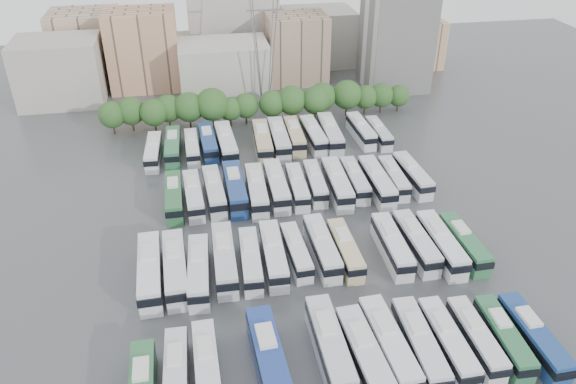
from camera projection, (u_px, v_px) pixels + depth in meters
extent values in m
plane|color=#424447|center=(302.00, 239.00, 81.80)|extent=(220.00, 220.00, 0.00)
cylinder|color=black|center=(114.00, 129.00, 112.04)|extent=(0.36, 0.36, 2.21)
sphere|color=#234C1E|center=(112.00, 115.00, 110.48)|extent=(5.29, 5.29, 5.29)
cylinder|color=black|center=(133.00, 125.00, 113.19)|extent=(0.36, 0.36, 2.33)
sphere|color=#234C1E|center=(131.00, 111.00, 111.55)|extent=(5.58, 5.58, 5.58)
cylinder|color=black|center=(156.00, 127.00, 112.62)|extent=(0.36, 0.36, 2.28)
sphere|color=#234C1E|center=(154.00, 113.00, 111.01)|extent=(5.48, 5.48, 5.48)
cylinder|color=black|center=(170.00, 123.00, 114.37)|extent=(0.36, 0.36, 2.30)
sphere|color=#234C1E|center=(168.00, 108.00, 112.75)|extent=(5.53, 5.53, 5.53)
cylinder|color=black|center=(191.00, 123.00, 114.11)|extent=(0.36, 0.36, 2.51)
sphere|color=#234C1E|center=(189.00, 107.00, 112.34)|extent=(6.02, 6.02, 6.02)
cylinder|color=black|center=(213.00, 122.00, 114.33)|extent=(0.36, 0.36, 2.75)
sphere|color=#234C1E|center=(212.00, 104.00, 112.39)|extent=(6.61, 6.61, 6.61)
cylinder|color=black|center=(231.00, 121.00, 115.30)|extent=(0.36, 0.36, 2.01)
sphere|color=#234C1E|center=(230.00, 109.00, 113.89)|extent=(4.83, 4.83, 4.83)
cylinder|color=black|center=(246.00, 119.00, 116.26)|extent=(0.36, 0.36, 2.14)
sphere|color=#234C1E|center=(246.00, 106.00, 114.76)|extent=(5.14, 5.14, 5.14)
cylinder|color=black|center=(272.00, 117.00, 116.82)|extent=(0.36, 0.36, 2.25)
sphere|color=#234C1E|center=(272.00, 103.00, 115.24)|extent=(5.41, 5.41, 5.41)
cylinder|color=black|center=(291.00, 116.00, 117.23)|extent=(0.36, 0.36, 2.51)
sphere|color=#234C1E|center=(292.00, 100.00, 115.47)|extent=(6.02, 6.02, 6.02)
cylinder|color=black|center=(315.00, 115.00, 117.54)|extent=(0.36, 0.36, 2.43)
sphere|color=#234C1E|center=(316.00, 100.00, 115.83)|extent=(5.83, 5.83, 5.83)
cylinder|color=black|center=(322.00, 111.00, 119.19)|extent=(0.36, 0.36, 2.45)
sphere|color=#234C1E|center=(322.00, 97.00, 117.47)|extent=(5.88, 5.88, 5.88)
cylinder|color=black|center=(346.00, 110.00, 119.72)|extent=(0.36, 0.36, 2.56)
sphere|color=#234C1E|center=(347.00, 95.00, 117.92)|extent=(6.15, 6.15, 6.15)
cylinder|color=black|center=(364.00, 109.00, 120.53)|extent=(0.36, 0.36, 2.11)
sphere|color=#234C1E|center=(365.00, 97.00, 119.04)|extent=(5.06, 5.06, 5.06)
cylinder|color=black|center=(380.00, 108.00, 121.28)|extent=(0.36, 0.36, 2.14)
sphere|color=#234C1E|center=(381.00, 95.00, 119.78)|extent=(5.14, 5.14, 5.14)
cylinder|color=black|center=(397.00, 107.00, 121.85)|extent=(0.36, 0.36, 1.93)
sphere|color=#234C1E|center=(399.00, 96.00, 120.49)|extent=(4.63, 4.63, 4.63)
cube|color=#9E998E|center=(60.00, 71.00, 123.92)|extent=(18.00, 14.00, 14.00)
cube|color=tan|center=(143.00, 50.00, 130.69)|extent=(16.00, 12.00, 18.00)
cube|color=#ADA89E|center=(224.00, 69.00, 128.27)|extent=(20.00, 14.00, 12.00)
cube|color=gray|center=(296.00, 48.00, 135.03)|extent=(14.00, 12.00, 16.00)
cube|color=gray|center=(232.00, 27.00, 143.64)|extent=(22.00, 16.00, 20.00)
cube|color=tan|center=(87.00, 45.00, 137.48)|extent=(16.00, 14.00, 16.00)
cube|color=#A39E93|center=(317.00, 37.00, 146.88)|extent=(18.00, 14.00, 14.00)
cube|color=tan|center=(412.00, 42.00, 146.02)|extent=(14.00, 12.00, 12.00)
cube|color=gray|center=(188.00, 56.00, 139.34)|extent=(12.00, 10.00, 10.00)
cube|color=silver|center=(397.00, 32.00, 129.08)|extent=(14.00, 14.00, 26.00)
cylinder|color=slate|center=(256.00, 34.00, 113.39)|extent=(2.90, 2.91, 33.83)
cylinder|color=slate|center=(253.00, 28.00, 116.75)|extent=(2.90, 2.91, 33.83)
cylinder|color=slate|center=(275.00, 33.00, 114.00)|extent=(2.90, 2.91, 33.83)
cylinder|color=slate|center=(272.00, 27.00, 117.37)|extent=(2.90, 2.91, 33.83)
cube|color=slate|center=(263.00, 10.00, 113.26)|extent=(7.00, 0.30, 0.30)
cube|color=silver|center=(141.00, 369.00, 56.88)|extent=(1.65, 3.06, 0.42)
cube|color=silver|center=(176.00, 377.00, 58.38)|extent=(2.65, 11.22, 3.16)
cube|color=black|center=(176.00, 374.00, 57.95)|extent=(2.76, 11.39, 0.93)
cube|color=silver|center=(175.00, 354.00, 58.63)|extent=(1.65, 3.02, 0.41)
cube|color=silver|center=(207.00, 370.00, 59.11)|extent=(2.66, 11.57, 3.27)
cube|color=black|center=(207.00, 367.00, 58.67)|extent=(2.77, 11.74, 0.96)
cube|color=silver|center=(205.00, 347.00, 59.37)|extent=(1.69, 3.10, 0.42)
cube|color=navy|center=(269.00, 361.00, 59.79)|extent=(3.41, 13.33, 3.74)
cube|color=black|center=(269.00, 358.00, 59.28)|extent=(3.55, 13.53, 1.10)
cube|color=silver|center=(266.00, 336.00, 60.07)|extent=(2.03, 3.61, 0.48)
cube|color=silver|center=(330.00, 347.00, 61.52)|extent=(2.78, 13.00, 3.68)
cube|color=black|center=(330.00, 344.00, 61.02)|extent=(2.91, 13.19, 1.08)
cube|color=silver|center=(327.00, 323.00, 61.81)|extent=(1.85, 3.47, 0.48)
cube|color=silver|center=(365.00, 358.00, 60.18)|extent=(3.35, 12.93, 3.63)
cube|color=black|center=(366.00, 355.00, 59.68)|extent=(3.49, 13.12, 1.07)
cube|color=silver|center=(361.00, 334.00, 60.45)|extent=(1.98, 3.50, 0.47)
cube|color=silver|center=(388.00, 346.00, 61.70)|extent=(3.21, 12.82, 3.60)
cube|color=black|center=(389.00, 343.00, 61.21)|extent=(3.35, 13.01, 1.06)
cube|color=silver|center=(385.00, 322.00, 61.97)|extent=(1.94, 3.46, 0.47)
cube|color=silver|center=(419.00, 346.00, 61.88)|extent=(2.87, 12.17, 3.43)
cube|color=black|center=(420.00, 342.00, 61.41)|extent=(2.99, 12.35, 1.01)
cube|color=silver|center=(416.00, 323.00, 62.16)|extent=(1.79, 3.27, 0.44)
cube|color=silver|center=(447.00, 343.00, 62.35)|extent=(2.53, 11.60, 3.28)
cube|color=black|center=(448.00, 340.00, 61.90)|extent=(2.65, 11.78, 0.97)
cube|color=silver|center=(444.00, 321.00, 62.60)|extent=(1.66, 3.10, 0.42)
cube|color=silver|center=(476.00, 339.00, 62.93)|extent=(2.34, 10.93, 3.10)
cube|color=black|center=(477.00, 336.00, 62.51)|extent=(2.45, 11.10, 0.91)
cube|color=silver|center=(473.00, 319.00, 63.18)|extent=(1.55, 2.92, 0.40)
cube|color=#2D6B44|center=(503.00, 338.00, 63.04)|extent=(2.81, 11.12, 3.12)
cube|color=black|center=(505.00, 335.00, 62.61)|extent=(2.93, 11.28, 0.92)
cube|color=silver|center=(500.00, 318.00, 63.29)|extent=(1.69, 3.00, 0.40)
cube|color=navy|center=(533.00, 338.00, 62.89)|extent=(2.67, 11.77, 3.32)
cube|color=black|center=(535.00, 335.00, 62.44)|extent=(2.79, 11.95, 0.98)
cube|color=silver|center=(529.00, 317.00, 63.15)|extent=(1.71, 3.15, 0.43)
cube|color=silver|center=(150.00, 272.00, 72.46)|extent=(3.19, 13.22, 3.72)
cube|color=black|center=(149.00, 269.00, 71.95)|extent=(3.32, 13.42, 1.09)
cube|color=silver|center=(148.00, 252.00, 72.74)|extent=(1.97, 3.56, 0.48)
cube|color=silver|center=(175.00, 269.00, 73.10)|extent=(3.21, 13.03, 3.67)
cube|color=black|center=(175.00, 265.00, 72.60)|extent=(3.35, 13.23, 1.08)
cube|color=silver|center=(173.00, 249.00, 73.38)|extent=(1.96, 3.51, 0.47)
cube|color=silver|center=(199.00, 272.00, 72.75)|extent=(3.16, 12.27, 3.44)
cube|color=black|center=(198.00, 269.00, 72.28)|extent=(3.29, 12.45, 1.01)
cube|color=silver|center=(198.00, 253.00, 73.03)|extent=(1.88, 3.32, 0.45)
cube|color=silver|center=(224.00, 260.00, 74.80)|extent=(2.90, 12.79, 3.61)
cube|color=black|center=(224.00, 256.00, 74.31)|extent=(3.03, 12.98, 1.06)
cube|color=silver|center=(223.00, 240.00, 75.09)|extent=(1.86, 3.43, 0.47)
cube|color=silver|center=(251.00, 261.00, 74.83)|extent=(2.93, 11.52, 3.24)
cube|color=black|center=(251.00, 258.00, 74.39)|extent=(3.05, 11.70, 0.95)
cube|color=silver|center=(249.00, 244.00, 75.09)|extent=(1.75, 3.12, 0.42)
cube|color=silver|center=(273.00, 256.00, 75.68)|extent=(2.93, 12.26, 3.45)
cube|color=black|center=(274.00, 252.00, 75.21)|extent=(3.06, 12.44, 1.02)
cube|color=silver|center=(272.00, 237.00, 75.96)|extent=(1.82, 3.30, 0.45)
cube|color=silver|center=(296.00, 252.00, 76.65)|extent=(2.69, 10.69, 3.00)
cube|color=black|center=(296.00, 250.00, 76.24)|extent=(2.80, 10.85, 0.88)
cube|color=silver|center=(294.00, 237.00, 76.88)|extent=(1.62, 2.89, 0.39)
cube|color=silver|center=(322.00, 248.00, 77.11)|extent=(2.83, 12.20, 3.44)
cube|color=black|center=(322.00, 245.00, 76.64)|extent=(2.95, 12.38, 1.01)
cube|color=silver|center=(320.00, 230.00, 77.37)|extent=(1.79, 3.27, 0.45)
cube|color=beige|center=(345.00, 250.00, 76.90)|extent=(2.49, 11.26, 3.18)
cube|color=black|center=(346.00, 247.00, 76.47)|extent=(2.60, 11.43, 0.94)
cube|color=silver|center=(343.00, 234.00, 77.15)|extent=(1.62, 3.01, 0.41)
cube|color=silver|center=(392.00, 246.00, 77.55)|extent=(2.85, 12.05, 3.40)
cube|color=black|center=(393.00, 243.00, 77.09)|extent=(2.97, 12.23, 1.00)
cube|color=silver|center=(390.00, 229.00, 77.83)|extent=(1.78, 3.24, 0.44)
cube|color=silver|center=(416.00, 243.00, 78.16)|extent=(2.76, 12.10, 3.42)
cube|color=black|center=(417.00, 240.00, 77.69)|extent=(2.89, 12.29, 1.01)
cube|color=silver|center=(413.00, 226.00, 78.42)|extent=(1.76, 3.24, 0.44)
cube|color=white|center=(441.00, 245.00, 77.70)|extent=(2.65, 12.47, 3.53)
cube|color=black|center=(442.00, 242.00, 77.22)|extent=(2.78, 12.66, 1.04)
cube|color=silver|center=(438.00, 227.00, 77.98)|extent=(1.77, 3.33, 0.46)
cube|color=#307144|center=(464.00, 244.00, 78.09)|extent=(2.67, 11.57, 3.27)
cube|color=black|center=(465.00, 241.00, 77.65)|extent=(2.79, 11.74, 0.96)
cube|color=silver|center=(461.00, 227.00, 78.35)|extent=(1.69, 3.10, 0.42)
cube|color=#2B6639|center=(174.00, 197.00, 88.55)|extent=(2.61, 11.89, 3.36)
cube|color=black|center=(174.00, 194.00, 88.09)|extent=(2.73, 12.07, 0.99)
cube|color=silver|center=(173.00, 182.00, 88.81)|extent=(1.71, 3.18, 0.44)
cube|color=silver|center=(194.00, 196.00, 88.95)|extent=(3.05, 11.83, 3.32)
cube|color=black|center=(193.00, 193.00, 88.49)|extent=(3.17, 12.01, 0.98)
cube|color=silver|center=(192.00, 181.00, 89.20)|extent=(1.81, 3.20, 0.43)
cube|color=silver|center=(214.00, 192.00, 89.90)|extent=(3.18, 12.24, 3.44)
cube|color=black|center=(214.00, 189.00, 89.43)|extent=(3.31, 12.43, 1.01)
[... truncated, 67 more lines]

